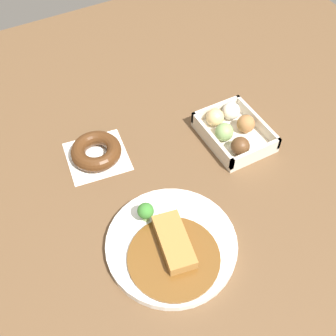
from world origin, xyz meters
The scene contains 4 objects.
ground_plane centered at (0.00, 0.00, 0.00)m, with size 1.60×1.60×0.00m, color brown.
curry_plate centered at (0.12, -0.12, 0.01)m, with size 0.26×0.26×0.06m.
donut_box centered at (-0.08, 0.15, 0.02)m, with size 0.17×0.14×0.06m.
chocolate_ring_donut centered at (-0.18, -0.16, 0.02)m, with size 0.15×0.15×0.04m.
Camera 1 is at (0.46, -0.32, 0.74)m, focal length 44.40 mm.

